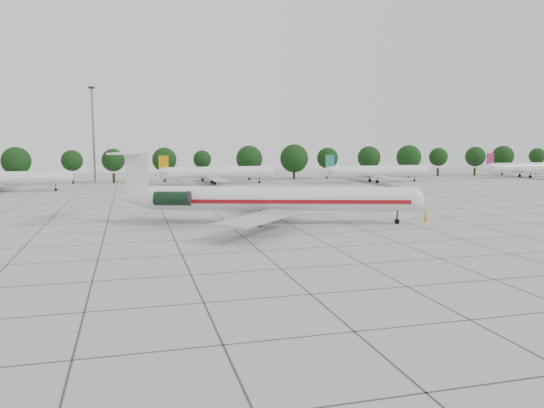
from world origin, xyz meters
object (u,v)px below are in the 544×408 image
at_px(main_airliner, 264,198).
at_px(floodlight_mast, 93,129).
at_px(ground_crew, 426,216).
at_px(bg_airliner_c, 216,173).
at_px(bg_airliner_e, 528,168).
at_px(bg_airliner_d, 376,171).

relative_size(main_airliner, floodlight_mast, 1.62).
height_order(ground_crew, floodlight_mast, floodlight_mast).
bearing_deg(ground_crew, bg_airliner_c, -106.20).
bearing_deg(bg_airliner_e, main_airliner, -146.78).
relative_size(main_airliner, ground_crew, 23.11).
height_order(bg_airliner_d, bg_airliner_e, same).
bearing_deg(main_airliner, floodlight_mast, 124.57).
bearing_deg(bg_airliner_e, bg_airliner_c, 179.23).
bearing_deg(bg_airliner_c, floodlight_mast, 150.56).
height_order(main_airliner, bg_airliner_c, main_airliner).
bearing_deg(floodlight_mast, bg_airliner_c, -29.44).
distance_m(main_airliner, floodlight_mast, 87.61).
bearing_deg(bg_airliner_d, bg_airliner_e, 5.23).
relative_size(bg_airliner_e, floodlight_mast, 1.11).
bearing_deg(bg_airliner_e, floodlight_mast, 171.53).
relative_size(bg_airliner_d, bg_airliner_e, 1.00).
bearing_deg(main_airliner, ground_crew, 2.77).
bearing_deg(main_airliner, bg_airliner_d, 68.87).
relative_size(ground_crew, bg_airliner_e, 0.06).
relative_size(bg_airliner_c, bg_airliner_d, 1.00).
relative_size(ground_crew, bg_airliner_d, 0.06).
height_order(main_airliner, bg_airliner_e, main_airliner).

